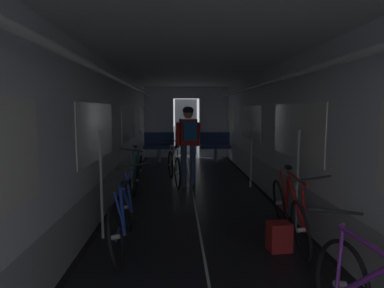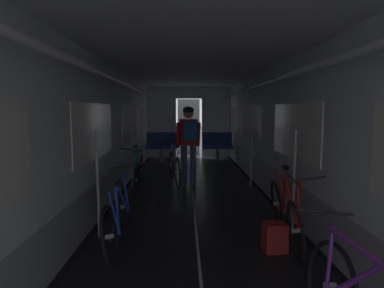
{
  "view_description": "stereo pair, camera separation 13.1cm",
  "coord_description": "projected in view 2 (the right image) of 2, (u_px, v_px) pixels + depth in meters",
  "views": [
    {
      "loc": [
        -0.29,
        -1.84,
        1.66
      ],
      "look_at": [
        0.0,
        4.61,
        0.95
      ],
      "focal_mm": 29.17,
      "sensor_mm": 36.0,
      "label": 1
    },
    {
      "loc": [
        -0.16,
        -1.84,
        1.66
      ],
      "look_at": [
        0.0,
        4.61,
        0.95
      ],
      "focal_mm": 29.17,
      "sensor_mm": 36.0,
      "label": 2
    }
  ],
  "objects": [
    {
      "name": "train_car_shell",
      "position": [
        193.0,
        108.0,
        5.41
      ],
      "size": [
        3.14,
        12.34,
        2.57
      ],
      "color": "black",
      "rests_on": "ground"
    },
    {
      "name": "bicycle_red",
      "position": [
        286.0,
        211.0,
        3.94
      ],
      "size": [
        0.44,
        1.69,
        0.96
      ],
      "color": "black",
      "rests_on": "ground"
    },
    {
      "name": "bicycle_silver_in_aisle",
      "position": [
        174.0,
        167.0,
        7.03
      ],
      "size": [
        0.46,
        1.67,
        0.93
      ],
      "color": "black",
      "rests_on": "ground"
    },
    {
      "name": "person_cyclist_aisle",
      "position": [
        189.0,
        137.0,
        6.7
      ],
      "size": [
        0.55,
        0.43,
        1.73
      ],
      "color": "#384C75",
      "rests_on": "ground"
    },
    {
      "name": "bench_seat_far_left",
      "position": [
        161.0,
        144.0,
        9.96
      ],
      "size": [
        0.98,
        0.51,
        0.95
      ],
      "color": "gray",
      "rests_on": "ground"
    },
    {
      "name": "backpack_on_floor",
      "position": [
        275.0,
        237.0,
        3.66
      ],
      "size": [
        0.28,
        0.23,
        0.34
      ],
      "primitive_type": "cube",
      "rotation": [
        0.0,
        0.0,
        0.11
      ],
      "color": "maroon",
      "rests_on": "ground"
    },
    {
      "name": "bicycle_teal",
      "position": [
        138.0,
        172.0,
        6.43
      ],
      "size": [
        0.44,
        1.69,
        0.96
      ],
      "color": "black",
      "rests_on": "ground"
    },
    {
      "name": "bench_seat_far_right",
      "position": [
        217.0,
        144.0,
        10.0
      ],
      "size": [
        0.98,
        0.51,
        0.95
      ],
      "color": "gray",
      "rests_on": "ground"
    },
    {
      "name": "bicycle_blue",
      "position": [
        118.0,
        216.0,
        3.77
      ],
      "size": [
        0.44,
        1.69,
        0.96
      ],
      "color": "black",
      "rests_on": "ground"
    }
  ]
}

